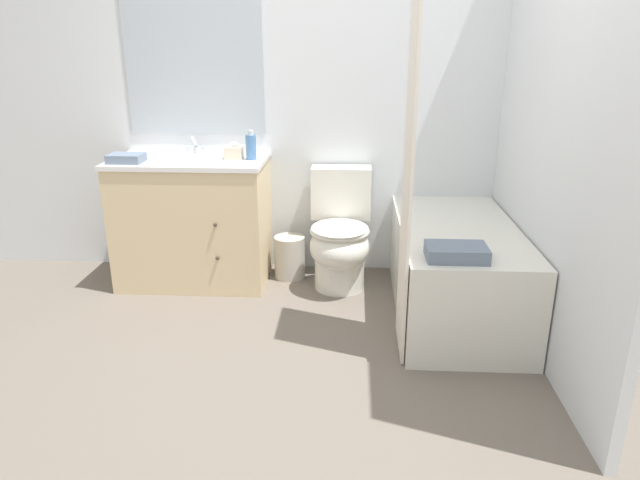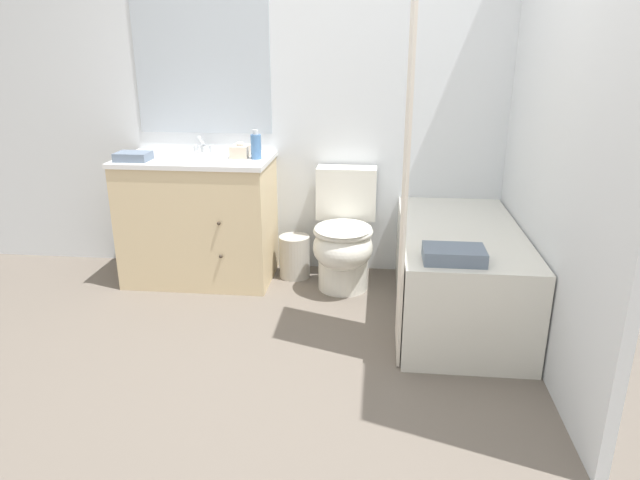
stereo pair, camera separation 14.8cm
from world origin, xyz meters
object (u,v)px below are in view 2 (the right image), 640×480
object	(u,v)px
sink_faucet	(203,147)
hand_towel_folded	(133,156)
vanity_cabinet	(200,218)
wastebasket	(295,257)
tissue_box	(240,151)
soap_dispenser	(256,146)
bathtub	(458,272)
bath_towel_folded	(454,254)
toilet	(344,238)

from	to	relation	value
sink_faucet	hand_towel_folded	distance (m)	0.50
vanity_cabinet	wastebasket	size ratio (longest dim) A/B	3.37
vanity_cabinet	sink_faucet	world-z (taller)	sink_faucet
tissue_box	soap_dispenser	xyz separation A→B (m)	(0.12, -0.05, 0.04)
vanity_cabinet	bathtub	world-z (taller)	vanity_cabinet
bath_towel_folded	soap_dispenser	bearing A→B (deg)	141.77
toilet	sink_faucet	bearing A→B (deg)	166.07
bathtub	tissue_box	bearing A→B (deg)	162.49
vanity_cabinet	sink_faucet	distance (m)	0.49
sink_faucet	bath_towel_folded	world-z (taller)	sink_faucet
vanity_cabinet	sink_faucet	bearing A→B (deg)	90.00
bathtub	hand_towel_folded	world-z (taller)	hand_towel_folded
sink_faucet	soap_dispenser	world-z (taller)	soap_dispenser
toilet	bath_towel_folded	distance (m)	1.10
tissue_box	soap_dispenser	world-z (taller)	soap_dispenser
bathtub	tissue_box	distance (m)	1.59
bathtub	bath_towel_folded	bearing A→B (deg)	-101.13
soap_dispenser	bath_towel_folded	distance (m)	1.54
vanity_cabinet	toilet	xyz separation A→B (m)	(0.99, -0.05, -0.09)
hand_towel_folded	bath_towel_folded	size ratio (longest dim) A/B	0.70
tissue_box	hand_towel_folded	world-z (taller)	tissue_box
vanity_cabinet	hand_towel_folded	distance (m)	0.59
bathtub	hand_towel_folded	size ratio (longest dim) A/B	6.56
toilet	vanity_cabinet	bearing A→B (deg)	176.95
toilet	wastebasket	xyz separation A→B (m)	(-0.35, 0.13, -0.19)
wastebasket	soap_dispenser	xyz separation A→B (m)	(-0.23, -0.10, 0.79)
sink_faucet	wastebasket	bearing A→B (deg)	-10.04
vanity_cabinet	bath_towel_folded	size ratio (longest dim) A/B	3.33
wastebasket	soap_dispenser	world-z (taller)	soap_dispenser
sink_faucet	hand_towel_folded	xyz separation A→B (m)	(-0.36, -0.35, -0.01)
bath_towel_folded	wastebasket	bearing A→B (deg)	132.94
soap_dispenser	hand_towel_folded	size ratio (longest dim) A/B	0.89
sink_faucet	hand_towel_folded	bearing A→B (deg)	-135.74
wastebasket	bath_towel_folded	bearing A→B (deg)	-47.06
wastebasket	hand_towel_folded	xyz separation A→B (m)	(-1.00, -0.23, 0.73)
bathtub	tissue_box	xyz separation A→B (m)	(-1.40, 0.44, 0.62)
bathtub	hand_towel_folded	xyz separation A→B (m)	(-2.05, 0.26, 0.60)
toilet	soap_dispenser	bearing A→B (deg)	176.29
sink_faucet	vanity_cabinet	bearing A→B (deg)	-90.00
bath_towel_folded	vanity_cabinet	bearing A→B (deg)	149.38
toilet	soap_dispenser	world-z (taller)	soap_dispenser
bath_towel_folded	sink_faucet	bearing A→B (deg)	144.49
hand_towel_folded	wastebasket	bearing A→B (deg)	13.17
vanity_cabinet	toilet	bearing A→B (deg)	-3.05
bathtub	wastebasket	world-z (taller)	bathtub
vanity_cabinet	toilet	world-z (taller)	vanity_cabinet
bathtub	hand_towel_folded	bearing A→B (deg)	172.91
sink_faucet	wastebasket	xyz separation A→B (m)	(0.64, -0.11, -0.74)
soap_dispenser	hand_towel_folded	xyz separation A→B (m)	(-0.77, -0.14, -0.06)
vanity_cabinet	tissue_box	bearing A→B (deg)	6.29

